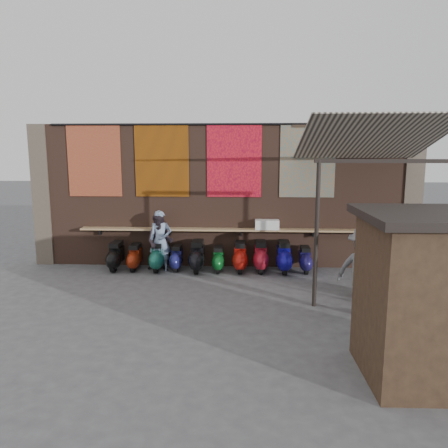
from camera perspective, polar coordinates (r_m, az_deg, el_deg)
name	(u,v)px	position (r m, az deg, el deg)	size (l,w,h in m)	color
ground	(218,295)	(10.18, -0.80, -9.26)	(70.00, 70.00, 0.00)	#474749
brick_wall	(224,196)	(12.38, -0.05, 3.67)	(10.00, 0.40, 4.00)	brown
pier_left	(44,195)	(13.66, -22.43, 3.51)	(0.50, 0.50, 4.00)	#4C4238
pier_right	(410,197)	(13.19, 23.17, 3.26)	(0.50, 0.50, 4.00)	#4C4238
eating_counter	(223,230)	(12.15, -0.13, -0.74)	(8.00, 0.32, 0.05)	#9E7A51
shelf_box	(267,225)	(12.09, 5.64, -0.08)	(0.65, 0.30, 0.27)	white
tapestry_redgold	(94,160)	(12.79, -16.59, 7.96)	(1.50, 0.02, 2.00)	maroon
tapestry_sun	(162,161)	(12.30, -8.12, 8.20)	(1.50, 0.02, 2.00)	#CA5F0B
tapestry_orange	(234,161)	(12.08, 1.34, 8.27)	(1.50, 0.02, 2.00)	red
tapestry_multi	(308,161)	(12.20, 10.86, 8.12)	(1.50, 0.02, 2.00)	#246E84
hang_rail	(223,124)	(12.10, -0.10, 12.92)	(0.06, 0.06, 9.50)	black
scooter_stool_0	(116,256)	(12.48, -13.94, -4.11)	(0.37, 0.81, 0.77)	black
scooter_stool_1	(135,257)	(12.36, -11.56, -4.30)	(0.33, 0.74, 0.71)	maroon
scooter_stool_2	(158,257)	(12.19, -8.64, -4.23)	(0.37, 0.82, 0.78)	#175C4D
scooter_stool_3	(177,258)	(12.17, -6.20, -4.43)	(0.32, 0.72, 0.68)	navy
scooter_stool_4	(197,256)	(11.99, -3.51, -4.24)	(0.40, 0.88, 0.83)	black
scooter_stool_5	(218,259)	(11.97, -0.73, -4.63)	(0.32, 0.71, 0.68)	#0B531D
scooter_stool_6	(240,257)	(11.97, 2.13, -4.32)	(0.38, 0.85, 0.81)	#B1140D
scooter_stool_7	(261,257)	(12.01, 4.81, -4.26)	(0.39, 0.87, 0.82)	#A51627
scooter_stool_8	(284,257)	(11.97, 7.82, -4.31)	(0.40, 0.89, 0.84)	#100B7E
scooter_stool_9	(305,260)	(12.11, 10.55, -4.60)	(0.33, 0.73, 0.69)	#1C1552
diner_left	(160,241)	(12.08, -8.30, -2.19)	(0.61, 0.40, 1.67)	#788DAF
diner_right	(160,242)	(12.09, -8.32, -2.40)	(0.76, 0.60, 1.57)	#2E242C
shopper_navy	(371,270)	(9.97, 18.69, -5.66)	(0.89, 0.37, 1.51)	#161A32
shopper_grey	(363,271)	(9.24, 17.70, -5.84)	(1.17, 0.67, 1.81)	slate
shopper_tan	(371,260)	(10.36, 18.65, -4.42)	(0.85, 0.55, 1.74)	olive
market_stall	(444,301)	(7.08, 26.76, -8.99)	(2.16, 1.62, 2.34)	black
stall_sign	(422,252)	(7.68, 24.46, -3.31)	(1.20, 0.04, 0.50)	gold
stall_shelf	(418,302)	(7.91, 24.02, -9.28)	(1.80, 0.10, 0.06)	#473321
awning_canvas	(370,139)	(10.89, 18.50, 10.50)	(3.20, 3.40, 0.03)	beige
awning_ledger	(354,125)	(12.44, 16.61, 12.30)	(3.30, 0.08, 0.12)	#33261C
awning_header	(389,161)	(9.45, 20.79, 7.70)	(3.00, 0.08, 0.08)	black
awning_post_left	(316,235)	(9.29, 11.98, -1.42)	(0.09, 0.09, 3.10)	black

